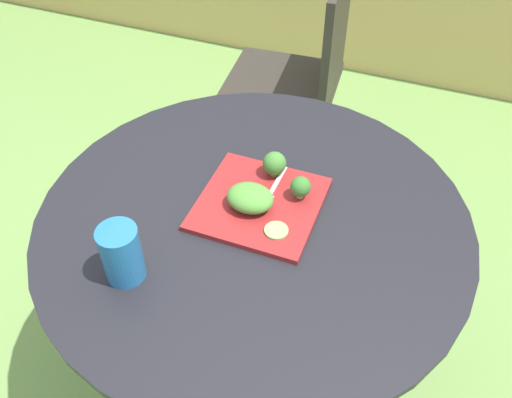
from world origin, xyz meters
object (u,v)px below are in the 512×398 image
(drinking_glass, at_px, (122,256))
(patio_chair, at_px, (304,68))
(salad_plate, at_px, (258,203))
(fork, at_px, (272,191))

(drinking_glass, bearing_deg, patio_chair, 89.50)
(patio_chair, relative_size, drinking_glass, 6.74)
(salad_plate, bearing_deg, fork, 66.34)
(fork, bearing_deg, patio_chair, 101.91)
(salad_plate, bearing_deg, patio_chair, 100.33)
(salad_plate, height_order, fork, fork)
(patio_chair, bearing_deg, fork, -78.09)
(salad_plate, bearing_deg, drinking_glass, -123.03)
(patio_chair, height_order, salad_plate, patio_chair)
(salad_plate, xyz_separation_m, drinking_glass, (-0.19, -0.29, 0.05))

